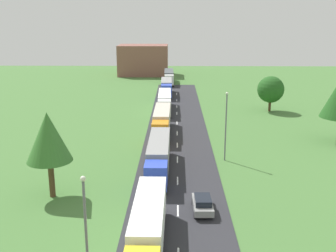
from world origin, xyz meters
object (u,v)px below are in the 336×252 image
object	(u,v)px
truck_third	(162,121)
lamppost_lead	(86,232)
distant_building	(143,60)
truck_fifth	(166,87)
tree_birch	(271,89)
tree_maple	(48,137)
lamppost_second	(226,123)
truck_second	(159,155)
truck_fourth	(165,101)
car_second	(203,204)
truck_sixth	(169,76)
truck_lead	(148,226)

from	to	relation	value
truck_third	lamppost_lead	size ratio (longest dim) A/B	1.58
distant_building	truck_fifth	bearing A→B (deg)	-77.05
tree_birch	tree_maple	bearing A→B (deg)	-127.97
truck_third	truck_fifth	distance (m)	33.44
lamppost_second	lamppost_lead	bearing A→B (deg)	-114.26
truck_second	truck_fifth	bearing A→B (deg)	90.17
truck_second	truck_fourth	xyz separation A→B (m)	(-0.14, 33.08, -0.06)
truck_fifth	car_second	xyz separation A→B (m)	(4.86, -60.44, -1.27)
truck_sixth	distant_building	bearing A→B (deg)	115.96
truck_fourth	truck_fifth	bearing A→B (deg)	90.04
car_second	distant_building	distance (m)	97.58
truck_fourth	lamppost_lead	bearing A→B (deg)	-93.65
truck_sixth	lamppost_lead	xyz separation A→B (m)	(-3.87, -91.43, 2.77)
lamppost_second	distant_building	world-z (taller)	distant_building
lamppost_second	tree_birch	distance (m)	31.78
truck_lead	lamppost_second	world-z (taller)	lamppost_second
lamppost_lead	distant_building	size ratio (longest dim) A/B	0.56
truck_fourth	car_second	bearing A→B (deg)	-83.68
truck_sixth	lamppost_second	world-z (taller)	lamppost_second
truck_lead	tree_birch	xyz separation A→B (m)	(21.06, 50.77, 2.25)
truck_third	lamppost_second	distance (m)	15.28
truck_fifth	lamppost_lead	xyz separation A→B (m)	(-3.58, -72.94, 2.72)
truck_lead	truck_second	size ratio (longest dim) A/B	0.93
lamppost_lead	tree_birch	bearing A→B (deg)	66.43
truck_third	tree_maple	bearing A→B (deg)	-114.33
truck_second	car_second	world-z (taller)	truck_second
truck_third	car_second	size ratio (longest dim) A/B	3.29
truck_fifth	tree_birch	bearing A→B (deg)	-37.89
truck_fifth	distant_building	bearing A→B (deg)	102.95
truck_second	truck_fifth	distance (m)	49.79
truck_second	lamppost_lead	distance (m)	23.60
truck_fifth	tree_birch	xyz separation A→B (m)	(21.09, -16.41, 2.28)
truck_lead	car_second	size ratio (longest dim) A/B	3.23
truck_lead	truck_second	bearing A→B (deg)	89.59
truck_sixth	tree_maple	xyz separation A→B (m)	(-11.02, -75.67, 4.40)
truck_third	truck_fifth	size ratio (longest dim) A/B	1.07
truck_third	lamppost_second	xyz separation A→B (m)	(8.71, -12.23, 2.84)
tree_birch	truck_third	bearing A→B (deg)	-141.07
lamppost_second	distant_building	size ratio (longest dim) A/B	0.58
tree_birch	lamppost_second	bearing A→B (deg)	-112.93
lamppost_lead	tree_birch	distance (m)	61.68
tree_birch	truck_fourth	bearing A→B (deg)	-179.17
truck_third	car_second	bearing A→B (deg)	-79.82
lamppost_second	tree_birch	size ratio (longest dim) A/B	1.30
lamppost_second	tree_maple	distance (m)	22.64
distant_building	truck_third	bearing A→B (deg)	-83.18
tree_maple	truck_fourth	bearing A→B (deg)	75.14
truck_second	car_second	size ratio (longest dim) A/B	3.47
truck_fifth	lamppost_second	xyz separation A→B (m)	(8.71, -45.67, 2.93)
car_second	lamppost_second	world-z (taller)	lamppost_second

